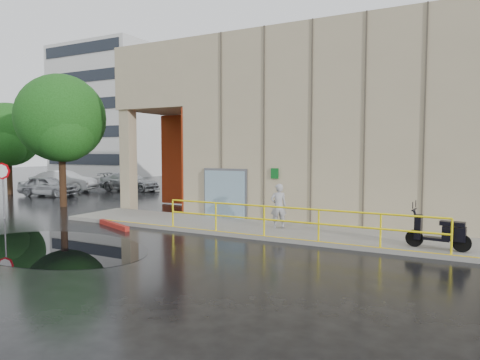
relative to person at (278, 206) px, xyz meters
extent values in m
plane|color=black|center=(-3.21, -4.65, -0.98)|extent=(120.00, 120.00, 0.00)
cube|color=gray|center=(0.79, -0.15, -0.90)|extent=(20.00, 3.00, 0.15)
cube|color=tan|center=(2.79, 6.35, 3.02)|extent=(16.00, 10.00, 8.00)
cube|color=tan|center=(-7.21, 6.35, 5.52)|extent=(4.00, 10.00, 3.00)
cube|color=tan|center=(-8.81, 1.75, 1.52)|extent=(0.60, 0.60, 5.00)
cube|color=#98270E|center=(-7.21, 4.85, 1.52)|extent=(3.80, 0.15, 4.90)
cube|color=#98270E|center=(-5.26, 3.10, 1.52)|extent=(0.10, 3.50, 4.90)
cube|color=#8CAEBE|center=(-3.01, 1.23, 0.17)|extent=(1.90, 0.10, 2.00)
cube|color=slate|center=(-3.01, 1.31, 0.17)|extent=(2.10, 0.06, 2.20)
cube|color=#0C581C|center=(-0.71, 1.29, 1.12)|extent=(0.32, 0.04, 0.42)
cylinder|color=yellow|center=(1.04, -1.50, 0.17)|extent=(9.50, 0.06, 0.06)
cylinder|color=yellow|center=(1.04, -1.50, -0.28)|extent=(9.50, 0.06, 0.06)
cube|color=silver|center=(-31.21, 23.35, 6.52)|extent=(12.00, 8.00, 15.00)
imported|color=#9B9B9F|center=(0.00, 0.00, 0.00)|extent=(0.72, 0.66, 1.65)
cylinder|color=black|center=(4.79, -0.94, -0.57)|extent=(0.52, 0.15, 0.51)
cylinder|color=black|center=(6.05, -1.07, -0.57)|extent=(0.52, 0.15, 0.51)
cylinder|color=slate|center=(-11.98, -2.74, 0.11)|extent=(0.07, 0.07, 2.16)
cylinder|color=#BB0008|center=(-11.98, -2.77, 1.14)|extent=(0.71, 0.32, 0.75)
cylinder|color=white|center=(-11.98, -2.80, 1.14)|extent=(0.55, 0.23, 0.59)
cube|color=#A02018|center=(-6.13, -2.11, -0.89)|extent=(2.29, 1.07, 0.18)
cube|color=black|center=(-5.25, -5.52, -0.97)|extent=(7.25, 4.91, 0.01)
imported|color=#A4A7AB|center=(-18.28, 4.49, -0.32)|extent=(4.11, 2.46, 1.31)
imported|color=white|center=(-19.87, 7.11, -0.21)|extent=(4.91, 3.07, 1.53)
imported|color=#A2A6AA|center=(-15.97, 9.76, -0.31)|extent=(4.85, 2.58, 1.34)
cylinder|color=black|center=(-12.98, 1.26, 0.69)|extent=(0.36, 0.36, 3.33)
sphere|color=#1D5721|center=(-12.98, 1.26, 3.74)|extent=(4.62, 4.62, 4.62)
sphere|color=#1D5721|center=(-12.38, 0.93, 3.05)|extent=(3.23, 3.23, 3.23)
cylinder|color=black|center=(-21.48, 4.00, 0.42)|extent=(0.36, 0.36, 2.79)
sphere|color=#154E18|center=(-21.48, 4.00, 3.10)|extent=(4.30, 4.30, 4.30)
sphere|color=#154E18|center=(-20.92, 3.39, 2.46)|extent=(3.01, 3.01, 3.01)
camera|label=1|loc=(5.99, -14.58, 2.08)|focal=32.00mm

